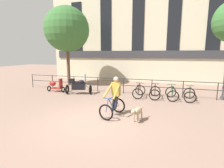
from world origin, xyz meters
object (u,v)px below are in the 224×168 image
object	(u,v)px
cyclist_with_bike	(114,98)
parked_scooter	(55,85)
parked_motorcycle	(78,86)
parked_bicycle_near_lamp	(139,91)
parked_bicycle_mid_left	(155,93)
dog	(137,112)
parked_bicycle_mid_right	(172,94)
parked_bicycle_far_end	(190,95)

from	to	relation	value
cyclist_with_bike	parked_scooter	xyz separation A→B (m)	(-5.39, 3.39, -0.30)
parked_motorcycle	parked_bicycle_near_lamp	size ratio (longest dim) A/B	1.61
parked_motorcycle	parked_bicycle_mid_left	bearing A→B (deg)	-99.88
dog	parked_bicycle_near_lamp	world-z (taller)	parked_bicycle_near_lamp
cyclist_with_bike	parked_bicycle_mid_right	xyz separation A→B (m)	(2.49, 3.57, -0.41)
parked_bicycle_far_end	parked_scooter	bearing A→B (deg)	5.37
parked_bicycle_near_lamp	parked_bicycle_mid_right	distance (m)	1.94
parked_bicycle_mid_right	parked_scooter	xyz separation A→B (m)	(-7.89, -0.18, 0.10)
cyclist_with_bike	parked_scooter	bearing A→B (deg)	160.01
parked_bicycle_near_lamp	parked_motorcycle	bearing A→B (deg)	5.56
cyclist_with_bike	parked_bicycle_mid_left	world-z (taller)	cyclist_with_bike
dog	parked_bicycle_mid_right	bearing A→B (deg)	89.03
parked_motorcycle	parked_scooter	size ratio (longest dim) A/B	1.39
parked_bicycle_mid_right	parked_bicycle_far_end	world-z (taller)	same
cyclist_with_bike	parked_bicycle_far_end	bearing A→B (deg)	58.07
dog	parked_bicycle_mid_right	size ratio (longest dim) A/B	0.80
parked_motorcycle	parked_bicycle_mid_left	xyz separation A→B (m)	(4.99, 0.35, -0.20)
parked_bicycle_mid_right	parked_bicycle_near_lamp	bearing A→B (deg)	-5.29
cyclist_with_bike	parked_bicycle_near_lamp	distance (m)	3.64
parked_bicycle_far_end	cyclist_with_bike	bearing A→B (deg)	50.09
parked_bicycle_mid_right	parked_bicycle_far_end	bearing A→B (deg)	174.71
cyclist_with_bike	parked_bicycle_near_lamp	xyz separation A→B (m)	(0.55, 3.57, -0.41)
dog	parked_bicycle_near_lamp	size ratio (longest dim) A/B	0.83
parked_motorcycle	parked_bicycle_mid_right	world-z (taller)	parked_motorcycle
parked_bicycle_far_end	parked_bicycle_near_lamp	bearing A→B (deg)	4.18
dog	parked_bicycle_far_end	size ratio (longest dim) A/B	0.81
parked_scooter	parked_motorcycle	bearing A→B (deg)	-92.98
parked_bicycle_mid_left	parked_scooter	xyz separation A→B (m)	(-6.92, -0.18, 0.10)
dog	parked_motorcycle	world-z (taller)	parked_motorcycle
parked_scooter	parked_bicycle_far_end	bearing A→B (deg)	-86.77
parked_bicycle_mid_right	parked_scooter	distance (m)	7.89
dog	parked_bicycle_far_end	world-z (taller)	parked_bicycle_far_end
parked_bicycle_mid_left	parked_scooter	distance (m)	6.92
cyclist_with_bike	parked_bicycle_mid_right	world-z (taller)	cyclist_with_bike
cyclist_with_bike	parked_motorcycle	xyz separation A→B (m)	(-3.46, 3.22, -0.20)
parked_bicycle_far_end	parked_scooter	size ratio (longest dim) A/B	0.89
parked_bicycle_near_lamp	dog	bearing A→B (deg)	98.26
parked_motorcycle	cyclist_with_bike	bearing A→B (deg)	-146.87
cyclist_with_bike	dog	bearing A→B (deg)	-8.04
cyclist_with_bike	dog	distance (m)	1.22
parked_motorcycle	parked_bicycle_mid_left	distance (m)	5.00
dog	parked_bicycle_far_end	xyz separation A→B (m)	(2.37, 3.98, -0.05)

